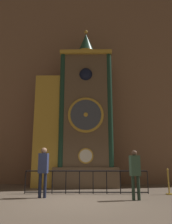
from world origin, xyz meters
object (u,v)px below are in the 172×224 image
(visitor_near, at_px, (43,167))
(stanchion_post, at_px, (169,186))
(clock_tower, at_px, (77,118))
(visitor_far, at_px, (135,170))

(visitor_near, distance_m, stanchion_post, 5.00)
(clock_tower, height_order, visitor_near, clock_tower)
(clock_tower, relative_size, stanchion_post, 8.94)
(visitor_near, relative_size, visitor_far, 1.07)
(clock_tower, xyz_separation_m, visitor_near, (-1.07, -3.37, -2.51))
(visitor_near, xyz_separation_m, stanchion_post, (4.87, 0.86, -0.76))
(visitor_far, bearing_deg, clock_tower, 108.54)
(clock_tower, xyz_separation_m, visitor_far, (2.22, -3.83, -2.60))
(visitor_near, height_order, visitor_far, visitor_near)
(visitor_near, xyz_separation_m, visitor_far, (3.29, -0.45, -0.09))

